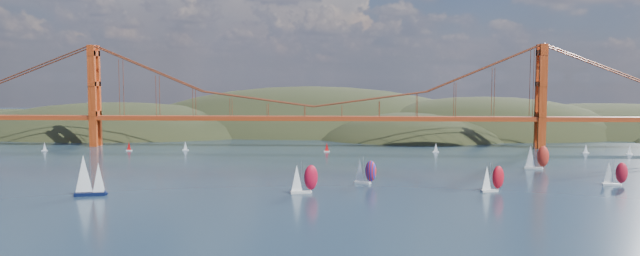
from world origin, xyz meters
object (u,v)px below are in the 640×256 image
Objects in this scene: sloop_navy at (88,176)px; racer_1 at (492,178)px; racer_rwb at (365,171)px; racer_0 at (304,178)px; racer_2 at (615,173)px; racer_3 at (536,157)px.

sloop_navy reaches higher than racer_1.
racer_rwb is (88.41, 26.90, -1.95)m from sloop_navy.
racer_2 is at bearing -4.80° from racer_0.
racer_1 is at bearing -9.00° from sloop_navy.
sloop_navy reaches higher than racer_0.
racer_3 is 1.15× the size of racer_rwb.
racer_2 is 0.85× the size of racer_3.
racer_rwb is at bearing -167.78° from racer_2.
racer_3 is at bearing 124.57° from racer_2.
racer_2 is 41.05m from racer_3.
racer_3 is (159.51, 65.21, -1.29)m from sloop_navy.
racer_0 reaches higher than racer_1.
racer_rwb is at bearing 140.52° from racer_1.
racer_3 reaches higher than racer_rwb.
racer_0 is 108.13m from racer_3.
sloop_navy is 177.44m from racer_2.
racer_3 reaches higher than racer_2.
racer_0 is 0.96× the size of racer_3.
racer_rwb reaches higher than racer_2.
sloop_navy is 1.54× the size of racer_rwb.
racer_1 is 1.04× the size of racer_2.
racer_0 is at bearing 163.98° from racer_1.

